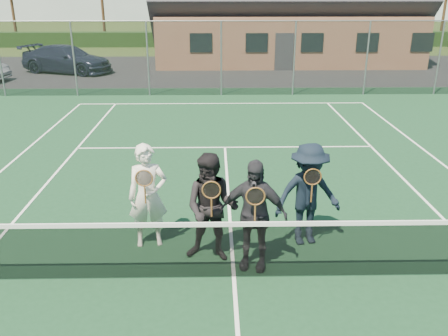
# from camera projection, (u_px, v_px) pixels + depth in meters

# --- Properties ---
(ground) EXTENTS (220.00, 220.00, 0.00)m
(ground) POSITION_uv_depth(u_px,v_px,m) (220.00, 71.00, 25.99)
(ground) COLOR #2F4117
(ground) RESTS_ON ground
(court_surface) EXTENTS (30.00, 30.00, 0.02)m
(court_surface) POSITION_uv_depth(u_px,v_px,m) (234.00, 278.00, 7.27)
(court_surface) COLOR #14381E
(court_surface) RESTS_ON ground
(tarmac_carpark) EXTENTS (40.00, 12.00, 0.01)m
(tarmac_carpark) POSITION_uv_depth(u_px,v_px,m) (147.00, 71.00, 25.92)
(tarmac_carpark) COLOR black
(tarmac_carpark) RESTS_ON ground
(hedge_row) EXTENTS (40.00, 1.20, 1.10)m
(hedge_row) POSITION_uv_depth(u_px,v_px,m) (218.00, 39.00, 37.03)
(hedge_row) COLOR black
(hedge_row) RESTS_ON ground
(car_c) EXTENTS (5.32, 3.60, 1.43)m
(car_c) POSITION_uv_depth(u_px,v_px,m) (67.00, 59.00, 25.12)
(car_c) COLOR #191C32
(car_c) RESTS_ON ground
(court_markings) EXTENTS (11.03, 23.83, 0.01)m
(court_markings) POSITION_uv_depth(u_px,v_px,m) (234.00, 277.00, 7.27)
(court_markings) COLOR white
(court_markings) RESTS_ON court_surface
(tennis_net) EXTENTS (11.68, 0.08, 1.10)m
(tennis_net) POSITION_uv_depth(u_px,v_px,m) (234.00, 248.00, 7.09)
(tennis_net) COLOR slate
(tennis_net) RESTS_ON ground
(perimeter_fence) EXTENTS (30.07, 0.07, 3.02)m
(perimeter_fence) POSITION_uv_depth(u_px,v_px,m) (221.00, 59.00, 19.37)
(perimeter_fence) COLOR slate
(perimeter_fence) RESTS_ON ground
(player_a) EXTENTS (0.72, 0.55, 1.80)m
(player_a) POSITION_uv_depth(u_px,v_px,m) (148.00, 196.00, 7.92)
(player_a) COLOR white
(player_a) RESTS_ON court_surface
(player_b) EXTENTS (0.99, 0.84, 1.80)m
(player_b) POSITION_uv_depth(u_px,v_px,m) (212.00, 208.00, 7.48)
(player_b) COLOR black
(player_b) RESTS_ON court_surface
(player_c) EXTENTS (1.13, 0.69, 1.80)m
(player_c) POSITION_uv_depth(u_px,v_px,m) (253.00, 215.00, 7.26)
(player_c) COLOR #26262B
(player_c) RESTS_ON court_surface
(player_d) EXTENTS (1.27, 0.89, 1.80)m
(player_d) POSITION_uv_depth(u_px,v_px,m) (308.00, 195.00, 7.98)
(player_d) COLOR black
(player_d) RESTS_ON court_surface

